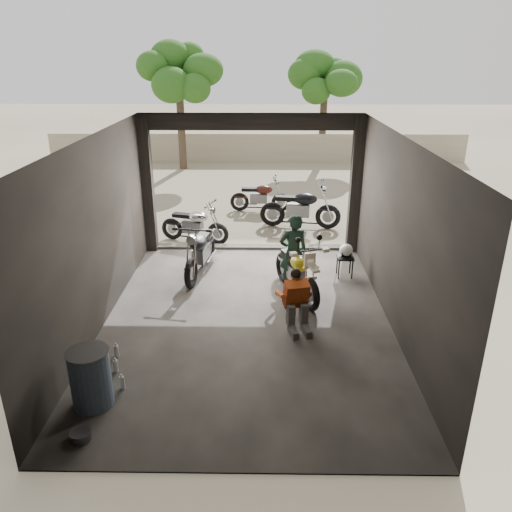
{
  "coord_description": "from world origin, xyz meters",
  "views": [
    {
      "loc": [
        0.27,
        -7.78,
        4.42
      ],
      "look_at": [
        0.15,
        0.6,
        0.99
      ],
      "focal_mm": 35.0,
      "sensor_mm": 36.0,
      "label": 1
    }
  ],
  "objects_px": {
    "rider": "(293,253)",
    "outside_bike_c": "(300,205)",
    "outside_bike_b": "(260,194)",
    "left_bike": "(200,248)",
    "stool": "(345,260)",
    "oil_drum": "(91,379)",
    "sign_post": "(411,197)",
    "mechanic": "(298,303)",
    "helmet": "(346,250)",
    "main_bike": "(297,268)",
    "outside_bike_a": "(194,222)"
  },
  "relations": [
    {
      "from": "main_bike",
      "to": "rider",
      "type": "xyz_separation_m",
      "value": [
        -0.06,
        0.28,
        0.21
      ]
    },
    {
      "from": "left_bike",
      "to": "sign_post",
      "type": "distance_m",
      "value": 4.88
    },
    {
      "from": "main_bike",
      "to": "mechanic",
      "type": "relative_size",
      "value": 1.66
    },
    {
      "from": "outside_bike_c",
      "to": "rider",
      "type": "height_order",
      "value": "rider"
    },
    {
      "from": "outside_bike_b",
      "to": "left_bike",
      "type": "bearing_deg",
      "value": 167.01
    },
    {
      "from": "rider",
      "to": "sign_post",
      "type": "height_order",
      "value": "sign_post"
    },
    {
      "from": "outside_bike_c",
      "to": "left_bike",
      "type": "bearing_deg",
      "value": 151.07
    },
    {
      "from": "stool",
      "to": "main_bike",
      "type": "bearing_deg",
      "value": -141.07
    },
    {
      "from": "left_bike",
      "to": "stool",
      "type": "height_order",
      "value": "left_bike"
    },
    {
      "from": "sign_post",
      "to": "outside_bike_a",
      "type": "bearing_deg",
      "value": 169.64
    },
    {
      "from": "mechanic",
      "to": "stool",
      "type": "xyz_separation_m",
      "value": [
        1.14,
        2.22,
        -0.13
      ]
    },
    {
      "from": "left_bike",
      "to": "outside_bike_c",
      "type": "distance_m",
      "value": 3.87
    },
    {
      "from": "mechanic",
      "to": "helmet",
      "type": "height_order",
      "value": "mechanic"
    },
    {
      "from": "outside_bike_b",
      "to": "stool",
      "type": "height_order",
      "value": "outside_bike_b"
    },
    {
      "from": "mechanic",
      "to": "sign_post",
      "type": "relative_size",
      "value": 0.49
    },
    {
      "from": "rider",
      "to": "mechanic",
      "type": "xyz_separation_m",
      "value": [
        -0.01,
        -1.64,
        -0.26
      ]
    },
    {
      "from": "rider",
      "to": "mechanic",
      "type": "distance_m",
      "value": 1.66
    },
    {
      "from": "oil_drum",
      "to": "left_bike",
      "type": "bearing_deg",
      "value": 77.71
    },
    {
      "from": "mechanic",
      "to": "oil_drum",
      "type": "bearing_deg",
      "value": -157.59
    },
    {
      "from": "outside_bike_a",
      "to": "outside_bike_c",
      "type": "relative_size",
      "value": 0.83
    },
    {
      "from": "stool",
      "to": "sign_post",
      "type": "height_order",
      "value": "sign_post"
    },
    {
      "from": "mechanic",
      "to": "outside_bike_a",
      "type": "bearing_deg",
      "value": 105.72
    },
    {
      "from": "outside_bike_c",
      "to": "mechanic",
      "type": "relative_size",
      "value": 1.82
    },
    {
      "from": "rider",
      "to": "outside_bike_b",
      "type": "bearing_deg",
      "value": -95.75
    },
    {
      "from": "oil_drum",
      "to": "outside_bike_c",
      "type": "bearing_deg",
      "value": 66.23
    },
    {
      "from": "stool",
      "to": "oil_drum",
      "type": "bearing_deg",
      "value": -133.53
    },
    {
      "from": "stool",
      "to": "sign_post",
      "type": "distance_m",
      "value": 2.3
    },
    {
      "from": "outside_bike_b",
      "to": "mechanic",
      "type": "distance_m",
      "value": 6.96
    },
    {
      "from": "main_bike",
      "to": "helmet",
      "type": "bearing_deg",
      "value": 19.31
    },
    {
      "from": "main_bike",
      "to": "left_bike",
      "type": "relative_size",
      "value": 0.98
    },
    {
      "from": "rider",
      "to": "outside_bike_c",
      "type": "bearing_deg",
      "value": -109.16
    },
    {
      "from": "outside_bike_b",
      "to": "stool",
      "type": "xyz_separation_m",
      "value": [
        1.81,
        -4.71,
        -0.13
      ]
    },
    {
      "from": "main_bike",
      "to": "oil_drum",
      "type": "xyz_separation_m",
      "value": [
        -2.93,
        -3.34,
        -0.16
      ]
    },
    {
      "from": "left_bike",
      "to": "mechanic",
      "type": "xyz_separation_m",
      "value": [
        1.92,
        -2.35,
        -0.08
      ]
    },
    {
      "from": "outside_bike_c",
      "to": "outside_bike_b",
      "type": "bearing_deg",
      "value": 44.11
    },
    {
      "from": "outside_bike_b",
      "to": "outside_bike_c",
      "type": "xyz_separation_m",
      "value": [
        1.09,
        -1.49,
        0.11
      ]
    },
    {
      "from": "outside_bike_c",
      "to": "sign_post",
      "type": "bearing_deg",
      "value": -121.45
    },
    {
      "from": "rider",
      "to": "stool",
      "type": "xyz_separation_m",
      "value": [
        1.13,
        0.58,
        -0.39
      ]
    },
    {
      "from": "outside_bike_a",
      "to": "helmet",
      "type": "bearing_deg",
      "value": -104.31
    },
    {
      "from": "main_bike",
      "to": "rider",
      "type": "bearing_deg",
      "value": 81.5
    },
    {
      "from": "main_bike",
      "to": "left_bike",
      "type": "height_order",
      "value": "left_bike"
    },
    {
      "from": "oil_drum",
      "to": "sign_post",
      "type": "xyz_separation_m",
      "value": [
        5.61,
        5.5,
        0.98
      ]
    },
    {
      "from": "stool",
      "to": "helmet",
      "type": "relative_size",
      "value": 1.58
    },
    {
      "from": "main_bike",
      "to": "mechanic",
      "type": "xyz_separation_m",
      "value": [
        -0.07,
        -1.36,
        -0.05
      ]
    },
    {
      "from": "main_bike",
      "to": "mechanic",
      "type": "distance_m",
      "value": 1.36
    },
    {
      "from": "main_bike",
      "to": "outside_bike_c",
      "type": "bearing_deg",
      "value": 64.93
    },
    {
      "from": "rider",
      "to": "stool",
      "type": "distance_m",
      "value": 1.33
    },
    {
      "from": "rider",
      "to": "sign_post",
      "type": "bearing_deg",
      "value": -158.83
    },
    {
      "from": "main_bike",
      "to": "helmet",
      "type": "relative_size",
      "value": 5.84
    },
    {
      "from": "rider",
      "to": "mechanic",
      "type": "relative_size",
      "value": 1.5
    }
  ]
}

